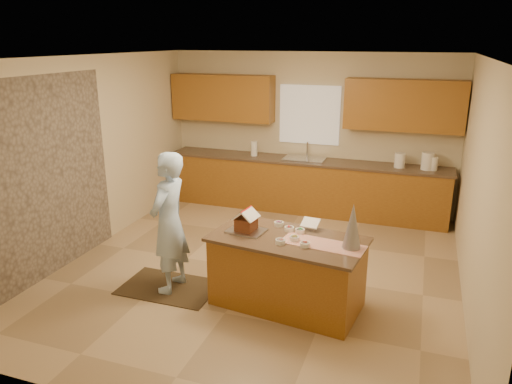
% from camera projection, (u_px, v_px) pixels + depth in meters
% --- Properties ---
extents(floor, '(5.50, 5.50, 0.00)m').
position_uv_depth(floor, '(258.00, 269.00, 6.41)').
color(floor, tan).
rests_on(floor, ground).
extents(ceiling, '(5.50, 5.50, 0.00)m').
position_uv_depth(ceiling, '(258.00, 57.00, 5.60)').
color(ceiling, silver).
rests_on(ceiling, floor).
extents(wall_back, '(5.50, 5.50, 0.00)m').
position_uv_depth(wall_back, '(309.00, 132.00, 8.48)').
color(wall_back, beige).
rests_on(wall_back, floor).
extents(wall_front, '(5.50, 5.50, 0.00)m').
position_uv_depth(wall_front, '(136.00, 263.00, 3.53)').
color(wall_front, beige).
rests_on(wall_front, floor).
extents(wall_left, '(5.50, 5.50, 0.00)m').
position_uv_depth(wall_left, '(89.00, 155.00, 6.79)').
color(wall_left, beige).
rests_on(wall_left, floor).
extents(wall_right, '(5.50, 5.50, 0.00)m').
position_uv_depth(wall_right, '(478.00, 190.00, 5.22)').
color(wall_right, beige).
rests_on(wall_right, floor).
extents(stone_accent, '(0.00, 2.50, 2.50)m').
position_uv_depth(stone_accent, '(51.00, 177.00, 6.09)').
color(stone_accent, gray).
rests_on(stone_accent, wall_left).
extents(window_curtain, '(1.05, 0.03, 1.00)m').
position_uv_depth(window_curtain, '(310.00, 115.00, 8.37)').
color(window_curtain, white).
rests_on(window_curtain, wall_back).
extents(back_counter_base, '(4.80, 0.60, 0.88)m').
position_uv_depth(back_counter_base, '(304.00, 186.00, 8.49)').
color(back_counter_base, brown).
rests_on(back_counter_base, floor).
extents(back_counter_top, '(4.85, 0.63, 0.04)m').
position_uv_depth(back_counter_top, '(305.00, 161.00, 8.35)').
color(back_counter_top, brown).
rests_on(back_counter_top, back_counter_base).
extents(upper_cabinet_left, '(1.85, 0.35, 0.80)m').
position_uv_depth(upper_cabinet_left, '(223.00, 98.00, 8.64)').
color(upper_cabinet_left, '#9E5B21').
rests_on(upper_cabinet_left, wall_back).
extents(upper_cabinet_right, '(1.85, 0.35, 0.80)m').
position_uv_depth(upper_cabinet_right, '(404.00, 105.00, 7.67)').
color(upper_cabinet_right, '#9E5B21').
rests_on(upper_cabinet_right, wall_back).
extents(sink, '(0.70, 0.45, 0.12)m').
position_uv_depth(sink, '(304.00, 161.00, 8.35)').
color(sink, silver).
rests_on(sink, back_counter_top).
extents(faucet, '(0.03, 0.03, 0.28)m').
position_uv_depth(faucet, '(307.00, 150.00, 8.46)').
color(faucet, silver).
rests_on(faucet, back_counter_top).
extents(island_base, '(1.70, 1.00, 0.79)m').
position_uv_depth(island_base, '(287.00, 273.00, 5.46)').
color(island_base, brown).
rests_on(island_base, floor).
extents(island_top, '(1.78, 1.08, 0.04)m').
position_uv_depth(island_top, '(288.00, 239.00, 5.33)').
color(island_top, brown).
rests_on(island_top, island_base).
extents(table_runner, '(0.93, 0.43, 0.01)m').
position_uv_depth(table_runner, '(323.00, 244.00, 5.16)').
color(table_runner, '#AC270C').
rests_on(table_runner, island_top).
extents(baking_tray, '(0.45, 0.35, 0.02)m').
position_uv_depth(baking_tray, '(246.00, 231.00, 5.50)').
color(baking_tray, silver).
rests_on(baking_tray, island_top).
extents(cookbook, '(0.21, 0.18, 0.08)m').
position_uv_depth(cookbook, '(310.00, 223.00, 5.54)').
color(cookbook, white).
rests_on(cookbook, island_top).
extents(tinsel_tree, '(0.22, 0.22, 0.49)m').
position_uv_depth(tinsel_tree, '(352.00, 226.00, 5.00)').
color(tinsel_tree, '#B8BAC5').
rests_on(tinsel_tree, island_top).
extents(rug, '(1.14, 0.75, 0.01)m').
position_uv_depth(rug, '(169.00, 287.00, 5.94)').
color(rug, black).
rests_on(rug, floor).
extents(boy, '(0.42, 0.62, 1.69)m').
position_uv_depth(boy, '(169.00, 223.00, 5.67)').
color(boy, '#ADCEF6').
rests_on(boy, rug).
extents(canister_a, '(0.17, 0.17, 0.23)m').
position_uv_depth(canister_a, '(400.00, 160.00, 7.82)').
color(canister_a, white).
rests_on(canister_a, back_counter_top).
extents(canister_b, '(0.19, 0.19, 0.28)m').
position_uv_depth(canister_b, '(427.00, 161.00, 7.68)').
color(canister_b, white).
rests_on(canister_b, back_counter_top).
extents(canister_c, '(0.15, 0.15, 0.21)m').
position_uv_depth(canister_c, '(433.00, 163.00, 7.66)').
color(canister_c, white).
rests_on(canister_c, back_counter_top).
extents(paper_towel, '(0.12, 0.12, 0.25)m').
position_uv_depth(paper_towel, '(254.00, 149.00, 8.59)').
color(paper_towel, white).
rests_on(paper_towel, back_counter_top).
extents(gingerbread_house, '(0.27, 0.28, 0.25)m').
position_uv_depth(gingerbread_house, '(246.00, 222.00, 5.46)').
color(gingerbread_house, brown).
rests_on(gingerbread_house, baking_tray).
extents(candy_bowls, '(0.54, 0.60, 0.05)m').
position_uv_depth(candy_bowls, '(291.00, 234.00, 5.36)').
color(candy_bowls, green).
rests_on(candy_bowls, island_top).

